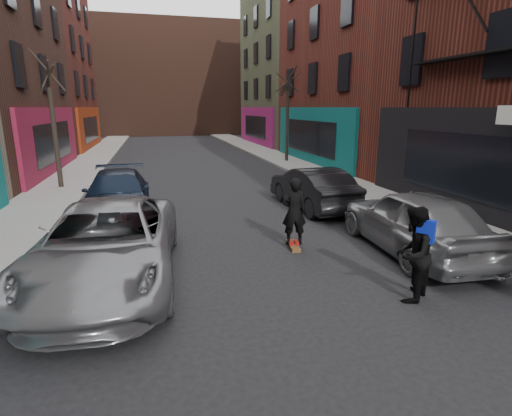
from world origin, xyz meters
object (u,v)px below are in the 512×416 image
parked_right_end (312,188)px  skateboarder (294,212)px  tree_left_far (52,110)px  parked_left_far (107,244)px  skateboard (293,246)px  pedestrian (413,254)px  parked_right_far (414,221)px  parked_left_end (118,194)px  tree_right_far (287,107)px

parked_right_end → skateboarder: bearing=57.6°
tree_left_far → parked_left_far: bearing=-74.2°
skateboarder → parked_left_far: bearing=19.9°
tree_left_far → skateboard: 12.54m
skateboarder → pedestrian: skateboarder is taller
skateboarder → parked_right_far: bearing=166.6°
skateboard → parked_right_far: bearing=-13.4°
skateboard → skateboarder: size_ratio=0.47×
parked_right_far → parked_right_end: (-0.70, 4.82, -0.08)m
parked_right_end → pedestrian: (-0.88, -7.02, 0.17)m
parked_left_end → pedestrian: bearing=-54.4°
tree_left_far → parked_left_end: (2.79, -5.17, -2.65)m
parked_left_far → skateboarder: (4.36, 0.99, 0.15)m
parked_right_end → tree_left_far: bearing=-35.7°
tree_left_far → pedestrian: (8.52, -12.81, -2.48)m
tree_left_far → parked_right_end: bearing=-31.6°
parked_left_far → parked_right_end: size_ratio=1.30×
pedestrian → parked_left_far: bearing=-60.2°
parked_left_end → skateboarder: skateboarder is taller
skateboarder → tree_right_far: bearing=-100.9°
parked_left_far → parked_right_far: parked_right_far is taller
parked_right_end → skateboarder: skateboarder is taller
tree_right_far → parked_left_far: tree_right_far is taller
parked_right_end → pedestrian: pedestrian is taller
skateboarder → parked_left_end: bearing=-37.1°
tree_left_far → tree_right_far: bearing=25.8°
parked_right_far → parked_right_end: parked_right_far is taller
skateboard → skateboarder: skateboarder is taller
parked_right_far → skateboarder: bearing=-17.6°
parked_left_end → skateboarder: (4.57, -4.42, 0.23)m
parked_left_far → parked_left_end: bearing=96.3°
tree_left_far → skateboard: size_ratio=8.12×
pedestrian → tree_right_far: bearing=-139.9°
tree_right_far → parked_right_end: tree_right_far is taller
tree_left_far → parked_right_far: tree_left_far is taller
skateboard → skateboarder: (0.00, 0.00, 0.91)m
parked_right_end → skateboard: size_ratio=5.56×
parked_left_far → skateboard: parked_left_far is taller
tree_right_far → skateboard: bearing=-107.9°
parked_right_end → skateboard: parked_right_end is taller
tree_left_far → skateboarder: size_ratio=3.80×
parked_right_end → parked_right_far: bearing=94.1°
pedestrian → parked_right_end: bearing=-135.4°
parked_left_far → parked_right_far: 7.10m
parked_left_far → parked_right_end: bearing=40.9°
parked_right_far → pedestrian: 2.71m
skateboard → pedestrian: bearing=-63.2°
skateboard → skateboarder: bearing=0.0°
pedestrian → parked_left_end: bearing=-91.4°
parked_right_far → parked_right_end: 4.87m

